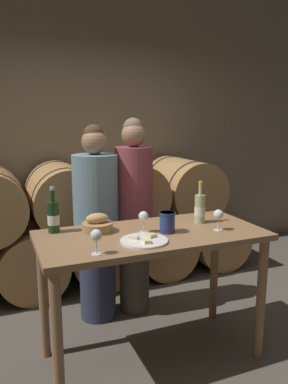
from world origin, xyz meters
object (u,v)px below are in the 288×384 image
at_px(person_left, 96,224).
at_px(wine_bottle_red, 53,217).
at_px(wine_bottle_white, 200,209).
at_px(blue_crock, 167,222).
at_px(wine_glass_center, 218,215).
at_px(wine_glass_left, 143,217).
at_px(person_right, 134,215).
at_px(wine_glass_far_left, 96,236).
at_px(bread_basket, 97,225).
at_px(tasting_table, 152,252).
at_px(cheese_plate, 144,240).

distance_m(person_left, wine_bottle_red, 0.63).
bearing_deg(wine_bottle_white, wine_bottle_red, 170.94).
xyz_separation_m(blue_crock, wine_glass_center, (0.34, -0.09, 0.03)).
relative_size(wine_bottle_red, wine_glass_left, 2.13).
relative_size(person_right, wine_bottle_red, 5.42).
relative_size(wine_bottle_red, wine_glass_center, 2.13).
relative_size(person_right, wine_glass_left, 11.54).
bearing_deg(wine_glass_left, person_right, 74.63).
xyz_separation_m(wine_glass_far_left, wine_glass_center, (0.88, 0.13, 0.00)).
bearing_deg(wine_bottle_red, wine_glass_left, -22.57).
relative_size(person_right, bread_basket, 8.09).
distance_m(person_left, wine_bottle_white, 0.88).
relative_size(blue_crock, wine_glass_center, 0.96).
height_order(tasting_table, person_left, person_left).
bearing_deg(wine_bottle_red, wine_glass_far_left, -73.11).
bearing_deg(wine_bottle_white, wine_glass_center, -85.11).
bearing_deg(wine_bottle_white, wine_glass_far_left, -158.18).
relative_size(tasting_table, blue_crock, 10.82).
height_order(person_left, person_right, person_right).
xyz_separation_m(person_right, bread_basket, (-0.46, -0.53, 0.11)).
bearing_deg(tasting_table, wine_glass_center, -15.50).
xyz_separation_m(person_left, blue_crock, (0.29, -0.72, 0.18)).
relative_size(wine_glass_far_left, wine_glass_center, 1.00).
bearing_deg(wine_glass_left, wine_glass_far_left, -144.80).
distance_m(wine_bottle_red, bread_basket, 0.29).
height_order(blue_crock, wine_glass_left, wine_glass_left).
relative_size(blue_crock, wine_glass_left, 0.96).
distance_m(person_right, wine_glass_left, 0.71).
bearing_deg(cheese_plate, blue_crock, 29.15).
bearing_deg(wine_glass_left, wine_bottle_red, 157.43).
xyz_separation_m(wine_bottle_red, cheese_plate, (0.48, -0.41, -0.10)).
xyz_separation_m(person_right, wine_glass_far_left, (-0.58, -0.94, 0.16)).
relative_size(cheese_plate, wine_glass_far_left, 2.04).
bearing_deg(blue_crock, wine_glass_left, 157.42).
bearing_deg(wine_glass_left, person_left, 102.67).
relative_size(bread_basket, wine_glass_center, 1.43).
height_order(wine_glass_far_left, wine_glass_center, same).
bearing_deg(wine_glass_far_left, wine_glass_left, 35.20).
bearing_deg(wine_bottle_red, wine_bottle_white, -9.06).
relative_size(person_left, bread_basket, 7.85).
height_order(wine_bottle_red, bread_basket, wine_bottle_red).
relative_size(bread_basket, wine_glass_left, 1.43).
xyz_separation_m(bread_basket, wine_glass_left, (0.28, -0.13, 0.06)).
height_order(person_right, cheese_plate, person_right).
xyz_separation_m(tasting_table, person_left, (-0.20, 0.69, 0.03)).
relative_size(wine_bottle_white, wine_glass_left, 2.12).
xyz_separation_m(wine_bottle_white, cheese_plate, (-0.54, -0.25, -0.10)).
distance_m(wine_bottle_white, cheese_plate, 0.60).
distance_m(tasting_table, wine_glass_far_left, 0.57).
height_order(blue_crock, wine_glass_far_left, wine_glass_far_left).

